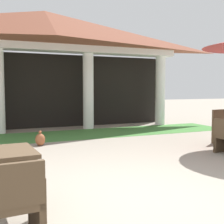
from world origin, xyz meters
name	(u,v)px	position (x,y,z in m)	size (l,w,h in m)	color
ground_plane	(145,199)	(0.00, 0.00, 0.00)	(60.00, 60.00, 0.00)	#9E9384
background_pavilion	(44,39)	(0.00, 7.15, 3.21)	(10.56, 2.66, 4.15)	white
lawn_strip	(54,136)	(0.00, 5.79, 0.00)	(12.36, 2.11, 0.01)	#47843D
patio_chair_near_foreground_south	(9,204)	(-1.78, -0.55, 0.41)	(0.63, 0.61, 0.85)	brown
terracotta_urn	(40,139)	(-0.67, 4.35, 0.16)	(0.25, 0.25, 0.40)	#9E5633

